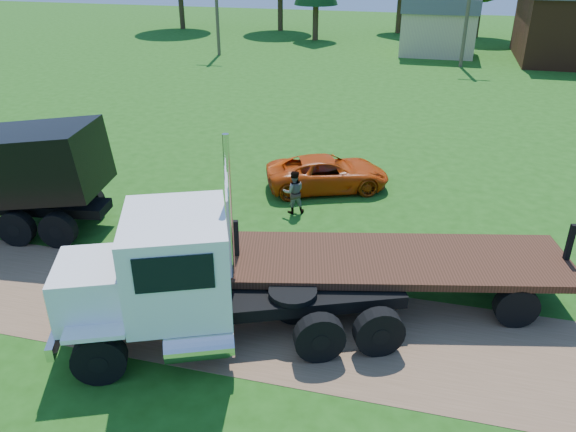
% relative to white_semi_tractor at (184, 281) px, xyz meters
% --- Properties ---
extents(ground, '(140.00, 140.00, 0.00)m').
position_rel_white_semi_tractor_xyz_m(ground, '(1.08, 1.11, -1.74)').
color(ground, '#1E4E11').
rests_on(ground, ground).
extents(dirt_track, '(120.00, 4.20, 0.01)m').
position_rel_white_semi_tractor_xyz_m(dirt_track, '(1.08, 1.11, -1.73)').
color(dirt_track, brown).
rests_on(dirt_track, ground).
extents(white_semi_tractor, '(8.49, 5.61, 5.09)m').
position_rel_white_semi_tractor_xyz_m(white_semi_tractor, '(0.00, 0.00, 0.00)').
color(white_semi_tractor, black).
rests_on(white_semi_tractor, ground).
extents(orange_pickup, '(5.28, 3.88, 1.33)m').
position_rel_white_semi_tractor_xyz_m(orange_pickup, '(1.54, 10.14, -1.07)').
color(orange_pickup, '#CA4209').
rests_on(orange_pickup, ground).
extents(flatbed_trailer, '(9.43, 4.69, 2.32)m').
position_rel_white_semi_tractor_xyz_m(flatbed_trailer, '(4.84, 3.19, -0.74)').
color(flatbed_trailer, '#341C10').
rests_on(flatbed_trailer, ground).
extents(spectator_a, '(0.88, 0.79, 2.01)m').
position_rel_white_semi_tractor_xyz_m(spectator_a, '(0.24, 0.76, -0.73)').
color(spectator_a, '#999999').
rests_on(spectator_a, ground).
extents(spectator_b, '(0.95, 0.86, 1.61)m').
position_rel_white_semi_tractor_xyz_m(spectator_b, '(0.76, 7.71, -0.93)').
color(spectator_b, '#999999').
rests_on(spectator_b, ground).
extents(tan_shed, '(6.20, 5.40, 4.70)m').
position_rel_white_semi_tractor_xyz_m(tan_shed, '(5.08, 41.11, 0.69)').
color(tan_shed, tan).
rests_on(tan_shed, ground).
extents(utility_poles, '(42.20, 0.28, 9.00)m').
position_rel_white_semi_tractor_xyz_m(utility_poles, '(7.08, 36.11, 2.98)').
color(utility_poles, brown).
rests_on(utility_poles, ground).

